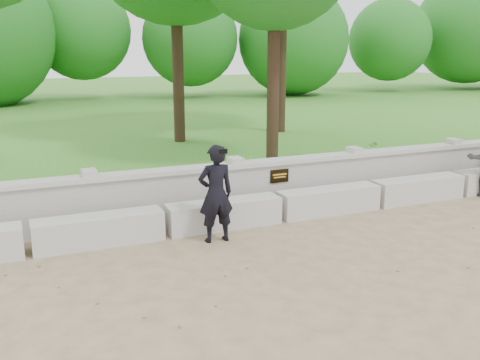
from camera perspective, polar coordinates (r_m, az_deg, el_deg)
name	(u,v)px	position (r m, az deg, el deg)	size (l,w,h in m)	color
ground	(341,259)	(7.66, 10.72, -8.23)	(80.00, 80.00, 0.00)	tan
lawn	(129,124)	(20.44, -11.74, 5.88)	(40.00, 22.00, 0.25)	#2E711C
concrete_bench	(279,207)	(9.13, 4.14, -2.90)	(11.90, 0.45, 0.45)	beige
parapet_wall	(261,184)	(9.67, 2.26, -0.45)	(12.50, 0.35, 0.90)	#B7B4AD
man_main	(216,194)	(7.97, -2.61, -1.47)	(0.55, 0.49, 1.49)	black
shrub_b	(299,167)	(10.78, 6.26, 1.39)	(0.32, 0.26, 0.58)	#3E842D
shrub_c	(381,158)	(11.90, 14.84, 2.27)	(0.56, 0.48, 0.62)	#3E842D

